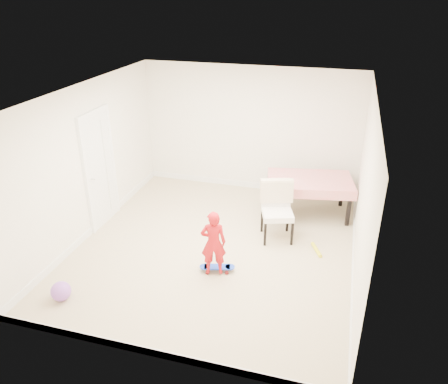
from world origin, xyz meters
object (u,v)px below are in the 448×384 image
(balloon, at_px, (61,291))
(skateboard, at_px, (217,269))
(child, at_px, (213,245))
(dining_table, at_px, (309,196))
(dining_chair, at_px, (277,212))

(balloon, bearing_deg, skateboard, 33.09)
(child, bearing_deg, skateboard, -125.55)
(skateboard, distance_m, balloon, 2.28)
(dining_table, relative_size, dining_chair, 1.52)
(balloon, bearing_deg, dining_table, 49.07)
(dining_table, bearing_deg, dining_chair, -122.84)
(child, bearing_deg, dining_chair, -135.77)
(skateboard, height_order, balloon, balloon)
(skateboard, xyz_separation_m, balloon, (-1.91, -1.24, 0.10))
(dining_chair, bearing_deg, child, -137.73)
(dining_table, height_order, child, child)
(dining_chair, relative_size, skateboard, 1.87)
(dining_chair, height_order, child, child)
(skateboard, relative_size, balloon, 1.95)
(skateboard, relative_size, child, 0.53)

